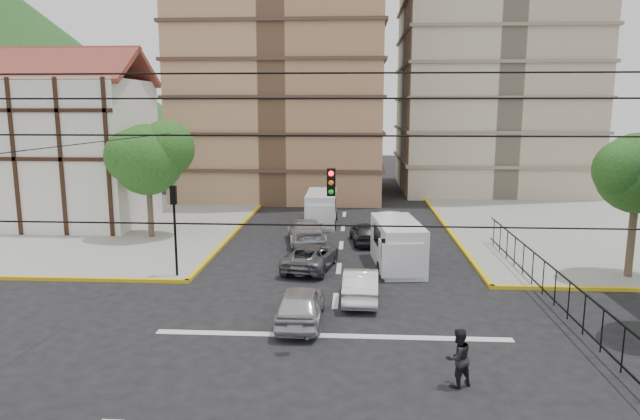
# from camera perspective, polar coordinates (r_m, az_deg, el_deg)

# --- Properties ---
(ground) EXTENTS (160.00, 160.00, 0.00)m
(ground) POSITION_cam_1_polar(r_m,az_deg,el_deg) (20.14, 1.07, -13.78)
(ground) COLOR black
(ground) RESTS_ON ground
(sidewalk_nw) EXTENTS (26.00, 26.00, 0.15)m
(sidewalk_nw) POSITION_cam_1_polar(r_m,az_deg,el_deg) (44.38, -24.47, -1.22)
(sidewalk_nw) COLOR gray
(sidewalk_nw) RESTS_ON ground
(stop_line) EXTENTS (13.00, 0.40, 0.01)m
(stop_line) POSITION_cam_1_polar(r_m,az_deg,el_deg) (21.24, 1.21, -12.45)
(stop_line) COLOR silver
(stop_line) RESTS_ON ground
(tudor_building) EXTENTS (10.80, 8.05, 12.23)m
(tudor_building) POSITION_cam_1_polar(r_m,az_deg,el_deg) (43.26, -23.81, 5.49)
(tudor_building) COLOR silver
(tudor_building) RESTS_ON ground
(park_fence) EXTENTS (0.10, 22.50, 1.66)m
(park_fence) POSITION_cam_1_polar(r_m,az_deg,el_deg) (25.67, 22.32, -9.18)
(park_fence) COLOR black
(park_fence) RESTS_ON ground
(tree_park_c) EXTENTS (4.65, 3.80, 7.25)m
(tree_park_c) POSITION_cam_1_polar(r_m,az_deg,el_deg) (30.60, 29.36, 3.57)
(tree_park_c) COLOR #473828
(tree_park_c) RESTS_ON ground
(tree_tudor) EXTENTS (5.39, 4.40, 7.43)m
(tree_tudor) POSITION_cam_1_polar(r_m,az_deg,el_deg) (36.77, -16.73, 5.18)
(tree_tudor) COLOR #473828
(tree_tudor) RESTS_ON ground
(traffic_light_nw) EXTENTS (0.28, 0.22, 4.40)m
(traffic_light_nw) POSITION_cam_1_polar(r_m,az_deg,el_deg) (28.01, -14.36, -0.54)
(traffic_light_nw) COLOR black
(traffic_light_nw) RESTS_ON ground
(traffic_light_hanging) EXTENTS (18.00, 9.12, 0.92)m
(traffic_light_hanging) POSITION_cam_1_polar(r_m,az_deg,el_deg) (16.52, 0.84, 2.23)
(traffic_light_hanging) COLOR black
(traffic_light_hanging) RESTS_ON ground
(van_right_lane) EXTENTS (2.64, 5.53, 2.40)m
(van_right_lane) POSITION_cam_1_polar(r_m,az_deg,el_deg) (29.50, 7.79, -3.63)
(van_right_lane) COLOR silver
(van_right_lane) RESTS_ON ground
(van_left_lane) EXTENTS (2.16, 5.14, 2.31)m
(van_left_lane) POSITION_cam_1_polar(r_m,az_deg,el_deg) (39.82, 0.12, 0.03)
(van_left_lane) COLOR silver
(van_left_lane) RESTS_ON ground
(car_silver_front_left) EXTENTS (1.74, 4.33, 1.47)m
(car_silver_front_left) POSITION_cam_1_polar(r_m,az_deg,el_deg) (22.20, -1.98, -9.40)
(car_silver_front_left) COLOR #B8B9BD
(car_silver_front_left) RESTS_ON ground
(car_white_front_right) EXTENTS (1.60, 4.26, 1.39)m
(car_white_front_right) POSITION_cam_1_polar(r_m,az_deg,el_deg) (24.80, 4.11, -7.40)
(car_white_front_right) COLOR white
(car_white_front_right) RESTS_ON ground
(car_grey_mid_left) EXTENTS (2.96, 5.03, 1.31)m
(car_grey_mid_left) POSITION_cam_1_polar(r_m,az_deg,el_deg) (29.33, -0.94, -4.65)
(car_grey_mid_left) COLOR slate
(car_grey_mid_left) RESTS_ON ground
(car_silver_rear_left) EXTENTS (2.97, 5.56, 1.53)m
(car_silver_rear_left) POSITION_cam_1_polar(r_m,az_deg,el_deg) (34.68, -1.39, -2.12)
(car_silver_rear_left) COLOR #B0B0B5
(car_silver_rear_left) RESTS_ON ground
(car_darkgrey_mid_right) EXTENTS (2.01, 4.06, 1.33)m
(car_darkgrey_mid_right) POSITION_cam_1_polar(r_m,az_deg,el_deg) (34.75, 4.50, -2.29)
(car_darkgrey_mid_right) COLOR #242527
(car_darkgrey_mid_right) RESTS_ON ground
(car_white_rear_right) EXTENTS (1.82, 3.96, 1.26)m
(car_white_rear_right) POSITION_cam_1_polar(r_m,az_deg,el_deg) (39.09, 6.87, -0.98)
(car_white_rear_right) COLOR white
(car_white_rear_right) RESTS_ON ground
(pedestrian_crosswalk) EXTENTS (1.09, 1.02, 1.79)m
(pedestrian_crosswalk) POSITION_cam_1_polar(r_m,az_deg,el_deg) (17.90, 13.63, -14.16)
(pedestrian_crosswalk) COLOR black
(pedestrian_crosswalk) RESTS_ON ground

